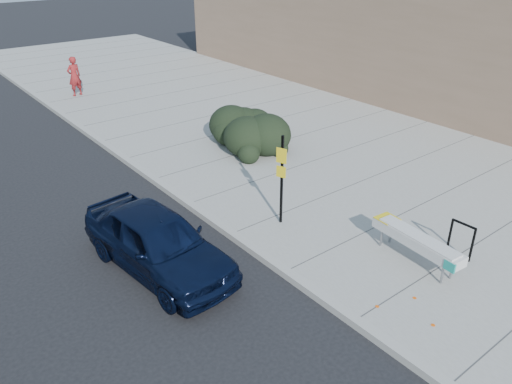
{
  "coord_description": "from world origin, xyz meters",
  "views": [
    {
      "loc": [
        -6.09,
        -6.58,
        6.63
      ],
      "look_at": [
        0.79,
        2.09,
        1.0
      ],
      "focal_mm": 35.0,
      "sensor_mm": 36.0,
      "label": 1
    }
  ],
  "objects_px": {
    "sign_post": "(282,175)",
    "pedestrian": "(74,76)",
    "bench": "(417,241)",
    "bike_rack": "(462,236)",
    "sedan_navy": "(158,241)"
  },
  "relations": [
    {
      "from": "bench",
      "to": "pedestrian",
      "type": "relative_size",
      "value": 1.29
    },
    {
      "from": "bench",
      "to": "sign_post",
      "type": "relative_size",
      "value": 0.98
    },
    {
      "from": "sign_post",
      "to": "pedestrian",
      "type": "relative_size",
      "value": 1.32
    },
    {
      "from": "bench",
      "to": "bike_rack",
      "type": "xyz_separation_m",
      "value": [
        0.97,
        -0.5,
        -0.02
      ]
    },
    {
      "from": "sedan_navy",
      "to": "pedestrian",
      "type": "height_order",
      "value": "pedestrian"
    },
    {
      "from": "bench",
      "to": "sign_post",
      "type": "height_order",
      "value": "sign_post"
    },
    {
      "from": "bench",
      "to": "sedan_navy",
      "type": "relative_size",
      "value": 0.55
    },
    {
      "from": "bike_rack",
      "to": "sign_post",
      "type": "relative_size",
      "value": 0.37
    },
    {
      "from": "bike_rack",
      "to": "sedan_navy",
      "type": "bearing_deg",
      "value": 141.69
    },
    {
      "from": "bench",
      "to": "bike_rack",
      "type": "distance_m",
      "value": 1.09
    },
    {
      "from": "bench",
      "to": "pedestrian",
      "type": "height_order",
      "value": "pedestrian"
    },
    {
      "from": "sign_post",
      "to": "sedan_navy",
      "type": "height_order",
      "value": "sign_post"
    },
    {
      "from": "pedestrian",
      "to": "sedan_navy",
      "type": "bearing_deg",
      "value": 65.58
    },
    {
      "from": "sign_post",
      "to": "pedestrian",
      "type": "bearing_deg",
      "value": 68.39
    },
    {
      "from": "bench",
      "to": "bike_rack",
      "type": "relative_size",
      "value": 2.64
    }
  ]
}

